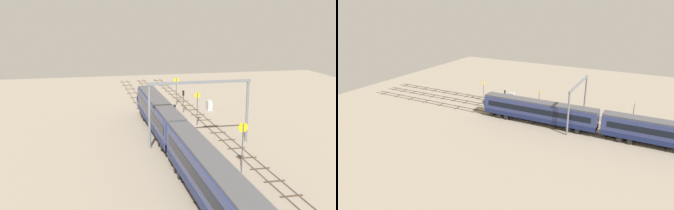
{
  "view_description": "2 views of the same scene",
  "coord_description": "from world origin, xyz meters",
  "views": [
    {
      "loc": [
        -62.21,
        15.42,
        17.8
      ],
      "look_at": [
        1.64,
        1.8,
        2.92
      ],
      "focal_mm": 44.74,
      "sensor_mm": 36.0,
      "label": 1
    },
    {
      "loc": [
        -23.56,
        57.28,
        24.52
      ],
      "look_at": [
        5.31,
        2.08,
        1.97
      ],
      "focal_mm": 31.39,
      "sensor_mm": 36.0,
      "label": 2
    }
  ],
  "objects": [
    {
      "name": "track_near_foreground",
      "position": [
        0.0,
        -4.29,
        0.07
      ],
      "size": [
        88.65,
        2.4,
        0.16
      ],
      "color": "#59544C",
      "rests_on": "ground"
    },
    {
      "name": "relay_cabinet",
      "position": [
        8.6,
        -7.33,
        0.88
      ],
      "size": [
        1.52,
        0.84,
        1.75
      ],
      "color": "#B2B7BC",
      "rests_on": "ground"
    },
    {
      "name": "speed_sign_mid_trackside",
      "position": [
        14.02,
        -2.46,
        3.45
      ],
      "size": [
        0.14,
        0.97,
        5.25
      ],
      "color": "#4C4C51",
      "rests_on": "ground"
    },
    {
      "name": "speed_sign_far_trackside",
      "position": [
        -0.88,
        -2.33,
        3.4
      ],
      "size": [
        0.14,
        0.89,
        5.3
      ],
      "color": "#4C4C51",
      "rests_on": "ground"
    },
    {
      "name": "signal_light_trackside_approach",
      "position": [
        7.9,
        -2.29,
        2.61
      ],
      "size": [
        0.31,
        0.32,
        3.94
      ],
      "color": "#4C4C51",
      "rests_on": "ground"
    },
    {
      "name": "signal_light_trackside_departure",
      "position": [
        -3.95,
        2.02,
        2.78
      ],
      "size": [
        0.31,
        0.32,
        4.21
      ],
      "color": "#4C4C51",
      "rests_on": "ground"
    },
    {
      "name": "overhead_gantry",
      "position": [
        -10.26,
        0.05,
        6.26
      ],
      "size": [
        0.4,
        14.08,
        8.72
      ],
      "color": "slate",
      "rests_on": "ground"
    },
    {
      "name": "track_second_near",
      "position": [
        -0.0,
        0.0,
        0.07
      ],
      "size": [
        88.65,
        2.4,
        0.16
      ],
      "color": "#59544C",
      "rests_on": "ground"
    },
    {
      "name": "train",
      "position": [
        -15.12,
        4.29,
        2.66
      ],
      "size": [
        50.4,
        3.24,
        4.8
      ],
      "color": "navy",
      "rests_on": "ground"
    },
    {
      "name": "ground_plane",
      "position": [
        0.0,
        0.0,
        0.0
      ],
      "size": [
        104.65,
        104.65,
        0.0
      ],
      "primitive_type": "plane",
      "color": "gray"
    },
    {
      "name": "track_with_train",
      "position": [
        -0.0,
        4.29,
        0.07
      ],
      "size": [
        88.65,
        2.4,
        0.16
      ],
      "color": "#59544C",
      "rests_on": "ground"
    },
    {
      "name": "speed_sign_near_foreground",
      "position": [
        -20.88,
        -1.81,
        3.88
      ],
      "size": [
        0.14,
        1.09,
        5.79
      ],
      "color": "#4C4C51",
      "rests_on": "ground"
    }
  ]
}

